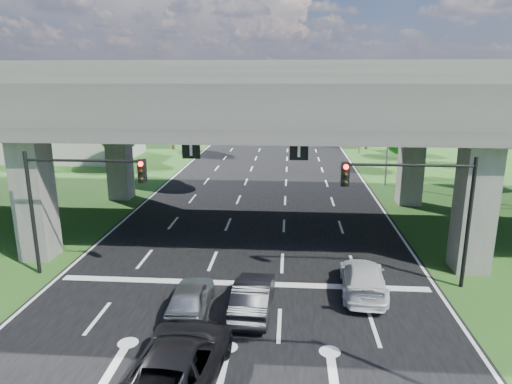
# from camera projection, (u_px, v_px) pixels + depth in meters

# --- Properties ---
(ground) EXTENTS (160.00, 160.00, 0.00)m
(ground) POSITION_uv_depth(u_px,v_px,m) (233.00, 324.00, 17.68)
(ground) COLOR #254A17
(ground) RESTS_ON ground
(road) EXTENTS (18.00, 120.00, 0.03)m
(road) POSITION_uv_depth(u_px,v_px,m) (253.00, 236.00, 27.33)
(road) COLOR black
(road) RESTS_ON ground
(overpass) EXTENTS (80.00, 15.00, 10.00)m
(overpass) POSITION_uv_depth(u_px,v_px,m) (256.00, 100.00, 27.29)
(overpass) COLOR #32302D
(overpass) RESTS_ON ground
(warehouse) EXTENTS (20.00, 10.00, 4.00)m
(warehouse) POSITION_uv_depth(u_px,v_px,m) (47.00, 140.00, 52.86)
(warehouse) COLOR #9E9E99
(warehouse) RESTS_ON ground
(signal_right) EXTENTS (5.76, 0.54, 6.00)m
(signal_right) POSITION_uv_depth(u_px,v_px,m) (421.00, 197.00, 19.88)
(signal_right) COLOR black
(signal_right) RESTS_ON ground
(signal_left) EXTENTS (5.76, 0.54, 6.00)m
(signal_left) POSITION_uv_depth(u_px,v_px,m) (74.00, 191.00, 21.01)
(signal_left) COLOR black
(signal_left) RESTS_ON ground
(streetlight_far) EXTENTS (3.38, 0.25, 10.00)m
(streetlight_far) POSITION_uv_depth(u_px,v_px,m) (385.00, 118.00, 38.67)
(streetlight_far) COLOR gray
(streetlight_far) RESTS_ON ground
(streetlight_beyond) EXTENTS (3.38, 0.25, 10.00)m
(streetlight_beyond) POSITION_uv_depth(u_px,v_px,m) (358.00, 105.00, 54.12)
(streetlight_beyond) COLOR gray
(streetlight_beyond) RESTS_ON ground
(tree_left_near) EXTENTS (4.50, 4.50, 7.80)m
(tree_left_near) POSITION_uv_depth(u_px,v_px,m) (118.00, 125.00, 42.59)
(tree_left_near) COLOR black
(tree_left_near) RESTS_ON ground
(tree_left_mid) EXTENTS (3.91, 3.90, 6.76)m
(tree_left_mid) POSITION_uv_depth(u_px,v_px,m) (119.00, 123.00, 50.70)
(tree_left_mid) COLOR black
(tree_left_mid) RESTS_ON ground
(tree_left_far) EXTENTS (4.80, 4.80, 8.32)m
(tree_left_far) POSITION_uv_depth(u_px,v_px,m) (172.00, 109.00, 57.89)
(tree_left_far) COLOR black
(tree_left_far) RESTS_ON ground
(tree_right_near) EXTENTS (4.20, 4.20, 7.28)m
(tree_right_near) POSITION_uv_depth(u_px,v_px,m) (407.00, 129.00, 42.66)
(tree_right_near) COLOR black
(tree_right_near) RESTS_ON ground
(tree_right_mid) EXTENTS (3.91, 3.90, 6.76)m
(tree_right_mid) POSITION_uv_depth(u_px,v_px,m) (417.00, 123.00, 50.25)
(tree_right_mid) COLOR black
(tree_right_mid) RESTS_ON ground
(tree_right_far) EXTENTS (4.50, 4.50, 7.80)m
(tree_right_far) POSITION_uv_depth(u_px,v_px,m) (369.00, 112.00, 58.10)
(tree_right_far) COLOR black
(tree_right_far) RESTS_ON ground
(car_silver) EXTENTS (1.68, 3.96, 1.33)m
(car_silver) POSITION_uv_depth(u_px,v_px,m) (191.00, 297.00, 18.35)
(car_silver) COLOR #9FA2A6
(car_silver) RESTS_ON road
(car_dark) EXTENTS (1.63, 4.28, 1.39)m
(car_dark) POSITION_uv_depth(u_px,v_px,m) (253.00, 296.00, 18.42)
(car_dark) COLOR black
(car_dark) RESTS_ON road
(car_white) EXTENTS (2.21, 4.76, 1.35)m
(car_white) POSITION_uv_depth(u_px,v_px,m) (363.00, 278.00, 20.01)
(car_white) COLOR silver
(car_white) RESTS_ON road
(car_trailing) EXTENTS (2.99, 5.79, 1.56)m
(car_trailing) POSITION_uv_depth(u_px,v_px,m) (178.00, 363.00, 13.97)
(car_trailing) COLOR black
(car_trailing) RESTS_ON road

